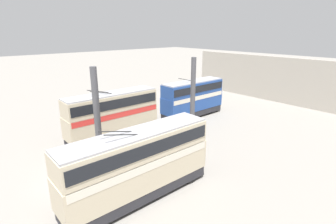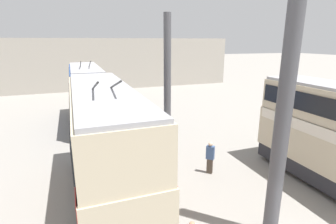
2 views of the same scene
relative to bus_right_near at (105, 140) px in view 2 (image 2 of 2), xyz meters
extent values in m
cube|color=#A8A093|center=(28.36, -5.24, 0.71)|extent=(0.50, 36.00, 7.31)
cylinder|color=#4C4C51|center=(-4.19, -5.24, 1.45)|extent=(0.52, 0.52, 8.79)
cylinder|color=#4C4C51|center=(6.74, -5.24, 1.45)|extent=(0.52, 0.52, 8.79)
cube|color=#333338|center=(6.74, -5.24, -2.90)|extent=(0.93, 0.93, 0.08)
cylinder|color=black|center=(0.21, -11.53, -2.47)|extent=(0.94, 0.30, 0.94)
cylinder|color=black|center=(0.21, -9.43, -2.47)|extent=(0.94, 0.30, 0.94)
cube|color=black|center=(1.55, -10.48, -0.59)|extent=(0.12, 2.30, 1.42)
cylinder|color=black|center=(3.65, -1.05, -2.45)|extent=(0.98, 0.30, 0.98)
cylinder|color=black|center=(3.65, 1.05, -2.45)|extent=(0.98, 0.30, 0.98)
cube|color=#28282D|center=(-0.01, 0.00, -2.29)|extent=(9.92, 2.45, 0.77)
cube|color=beige|center=(-0.01, 0.00, -0.77)|extent=(10.12, 2.50, 2.26)
cube|color=red|center=(-0.01, 0.00, 0.08)|extent=(9.81, 2.54, 0.55)
cube|color=beige|center=(-0.01, 0.00, 1.22)|extent=(10.02, 2.43, 1.73)
cube|color=black|center=(-0.01, 0.00, 1.31)|extent=(9.71, 2.51, 0.95)
cube|color=#9E9EA3|center=(-0.01, 0.00, 2.16)|extent=(9.92, 2.25, 0.14)
cube|color=black|center=(4.99, 0.00, -0.55)|extent=(0.12, 2.30, 1.45)
cylinder|color=#282828|center=(-1.28, -0.35, 2.52)|extent=(2.35, 0.07, 0.65)
cylinder|color=#282828|center=(-1.28, 0.35, 2.52)|extent=(2.35, 0.07, 0.65)
cylinder|color=black|center=(15.56, -1.05, -2.46)|extent=(0.96, 0.30, 0.96)
cylinder|color=black|center=(15.56, 1.05, -2.46)|extent=(0.96, 0.30, 0.96)
cylinder|color=black|center=(9.10, -1.05, -2.46)|extent=(0.96, 0.30, 0.96)
cylinder|color=black|center=(9.10, 1.05, -2.46)|extent=(0.96, 0.30, 0.96)
cube|color=#28282D|center=(12.23, 0.00, -2.30)|extent=(9.27, 2.45, 0.77)
cube|color=#234793|center=(12.23, 0.00, -0.86)|extent=(9.46, 2.50, 2.11)
cube|color=silver|center=(12.23, 0.00, -0.07)|extent=(9.18, 2.54, 0.55)
cube|color=#234793|center=(12.23, 0.00, 1.02)|extent=(9.37, 2.43, 1.63)
cube|color=black|center=(12.23, 0.00, 1.10)|extent=(9.08, 2.51, 0.90)
cube|color=#9E9EA3|center=(12.23, 0.00, 1.90)|extent=(9.27, 2.25, 0.14)
cube|color=black|center=(16.90, 0.00, -0.64)|extent=(0.12, 2.30, 1.35)
cylinder|color=#282828|center=(11.05, -0.35, 2.26)|extent=(2.35, 0.07, 0.65)
cylinder|color=#282828|center=(11.05, 0.35, 2.26)|extent=(2.35, 0.07, 0.65)
cube|color=#473D33|center=(0.79, -5.50, -2.52)|extent=(0.35, 0.35, 0.84)
cube|color=#3D5684|center=(0.79, -5.50, -1.74)|extent=(0.46, 0.47, 0.73)
sphere|color=beige|center=(0.79, -5.50, -1.25)|extent=(0.24, 0.24, 0.24)
cylinder|color=#235638|center=(3.74, -3.02, -2.49)|extent=(0.58, 0.58, 0.90)
cylinder|color=#235638|center=(3.74, -3.02, -2.49)|extent=(0.61, 0.61, 0.04)
camera|label=1|loc=(-12.83, -23.94, 8.48)|focal=28.00mm
camera|label=2|loc=(-10.53, 1.08, 4.03)|focal=28.00mm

